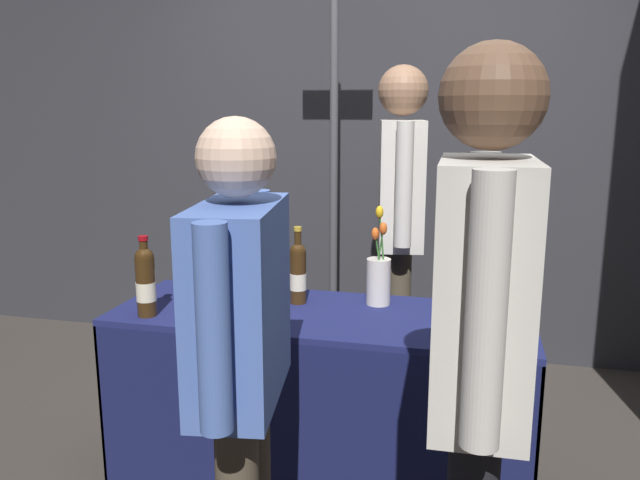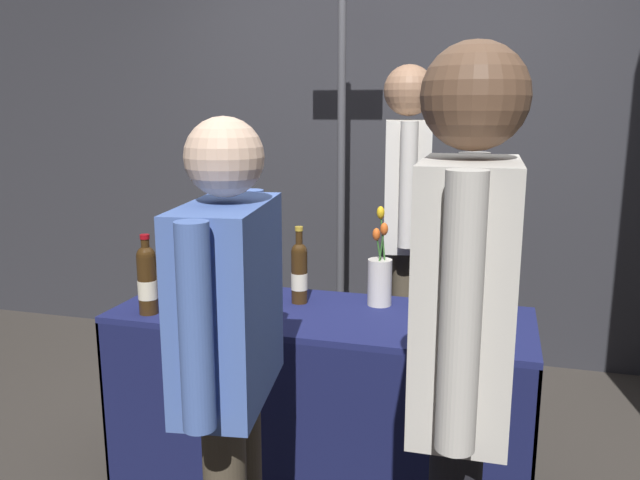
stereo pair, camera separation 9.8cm
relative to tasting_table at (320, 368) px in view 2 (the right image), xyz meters
name	(u,v)px [view 2 (the right image)]	position (x,y,z in m)	size (l,w,h in m)	color
ground_plane	(320,479)	(0.00, 0.00, -0.51)	(12.00, 12.00, 0.00)	#38332D
back_partition	(390,156)	(0.00, 1.61, 0.76)	(6.62, 0.12, 2.54)	#2D2D33
tasting_table	(320,368)	(0.00, 0.00, 0.00)	(1.69, 0.61, 0.75)	#191E51
featured_wine_bottle	(299,271)	(-0.12, 0.10, 0.38)	(0.07, 0.07, 0.33)	#38230F
display_bottle_0	(147,279)	(-0.66, -0.20, 0.39)	(0.08, 0.08, 0.33)	#38230F
display_bottle_1	(186,264)	(-0.64, 0.08, 0.38)	(0.08, 0.08, 0.32)	#38230F
display_bottle_2	(453,280)	(0.52, 0.14, 0.38)	(0.07, 0.07, 0.32)	#38230F
display_bottle_3	(241,266)	(-0.37, 0.06, 0.39)	(0.07, 0.07, 0.34)	black
display_bottle_4	(455,304)	(0.55, -0.16, 0.37)	(0.07, 0.07, 0.31)	black
wine_glass_near_vendor	(466,305)	(0.58, -0.05, 0.33)	(0.07, 0.07, 0.13)	silver
wine_glass_mid	(456,297)	(0.54, 0.04, 0.34)	(0.08, 0.08, 0.14)	silver
flower_vase	(380,278)	(0.21, 0.16, 0.36)	(0.10, 0.10, 0.42)	silver
vendor_presenter	(406,210)	(0.23, 0.74, 0.56)	(0.27, 0.56, 1.77)	#4C4233
taster_foreground_right	(463,347)	(0.61, -0.94, 0.51)	(0.23, 0.55, 1.71)	black
taster_foreground_left	(230,342)	(-0.02, -0.83, 0.42)	(0.27, 0.63, 1.54)	#4C4233
booth_signpost	(341,142)	(-0.17, 1.01, 0.87)	(0.44, 0.04, 2.33)	#47474C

